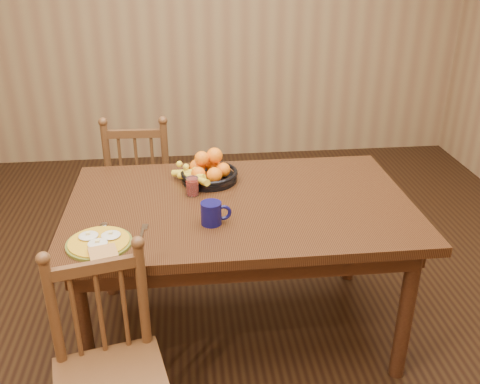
{
  "coord_description": "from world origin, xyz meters",
  "views": [
    {
      "loc": [
        -0.24,
        -2.22,
        1.87
      ],
      "look_at": [
        0.0,
        0.0,
        0.8
      ],
      "focal_mm": 40.0,
      "sensor_mm": 36.0,
      "label": 1
    }
  ],
  "objects": [
    {
      "name": "room",
      "position": [
        0.0,
        0.0,
        1.35
      ],
      "size": [
        4.52,
        5.02,
        2.72
      ],
      "color": "black",
      "rests_on": "ground"
    },
    {
      "name": "fork",
      "position": [
        -0.44,
        -0.26,
        0.75
      ],
      "size": [
        0.04,
        0.18,
        0.0
      ],
      "rotation": [
        0.0,
        0.0,
        -0.07
      ],
      "color": "silver",
      "rests_on": "dining_table"
    },
    {
      "name": "coffee_mug",
      "position": [
        -0.14,
        -0.2,
        0.8
      ],
      "size": [
        0.13,
        0.09,
        0.1
      ],
      "color": "#0C0B3D",
      "rests_on": "dining_table"
    },
    {
      "name": "breakfast_plate",
      "position": [
        -0.6,
        -0.33,
        0.76
      ],
      "size": [
        0.26,
        0.3,
        0.04
      ],
      "color": "#59601E",
      "rests_on": "dining_table"
    },
    {
      "name": "spoon",
      "position": [
        -0.6,
        -0.19,
        0.75
      ],
      "size": [
        0.07,
        0.15,
        0.01
      ],
      "rotation": [
        0.0,
        0.0,
        -0.58
      ],
      "color": "silver",
      "rests_on": "dining_table"
    },
    {
      "name": "chair_near",
      "position": [
        -0.56,
        -0.7,
        0.43
      ],
      "size": [
        0.47,
        0.46,
        0.87
      ],
      "rotation": [
        0.0,
        0.0,
        0.22
      ],
      "color": "#4F2F17",
      "rests_on": "ground"
    },
    {
      "name": "juice_glass",
      "position": [
        -0.22,
        0.1,
        0.79
      ],
      "size": [
        0.06,
        0.06,
        0.09
      ],
      "color": "silver",
      "rests_on": "dining_table"
    },
    {
      "name": "fruit_bowl",
      "position": [
        -0.14,
        0.25,
        0.8
      ],
      "size": [
        0.32,
        0.32,
        0.17
      ],
      "color": "black",
      "rests_on": "dining_table"
    },
    {
      "name": "chair_far",
      "position": [
        -0.53,
        0.9,
        0.45
      ],
      "size": [
        0.43,
        0.41,
        0.92
      ],
      "rotation": [
        0.0,
        0.0,
        3.11
      ],
      "color": "#4F2F17",
      "rests_on": "ground"
    },
    {
      "name": "dining_table",
      "position": [
        0.0,
        0.0,
        0.67
      ],
      "size": [
        1.6,
        1.0,
        0.75
      ],
      "color": "black",
      "rests_on": "ground"
    }
  ]
}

